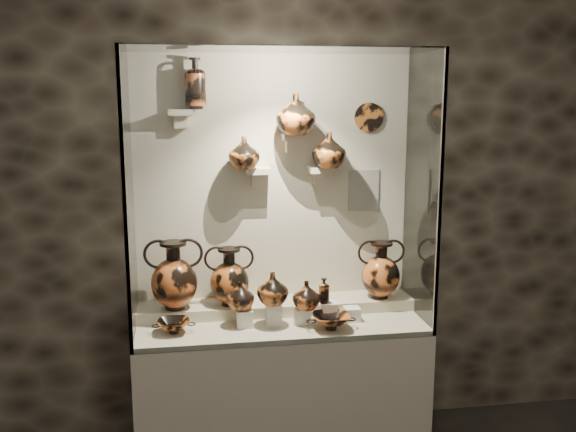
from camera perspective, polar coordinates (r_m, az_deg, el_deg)
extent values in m
cube|color=black|center=(3.97, -1.34, 2.77)|extent=(5.00, 0.02, 3.20)
cube|color=beige|center=(4.02, -0.63, -15.09)|extent=(1.70, 0.60, 0.80)
cube|color=beige|center=(3.86, -0.64, -9.54)|extent=(1.68, 0.58, 0.03)
cube|color=beige|center=(4.01, -1.01, -8.21)|extent=(1.70, 0.25, 0.10)
cube|color=beige|center=(3.96, -1.33, 2.76)|extent=(1.70, 0.03, 1.60)
cube|color=white|center=(3.37, 0.06, 1.29)|extent=(1.70, 0.01, 1.60)
cube|color=white|center=(3.63, -13.99, 1.68)|extent=(0.01, 0.60, 1.60)
cube|color=white|center=(3.87, 11.83, 2.32)|extent=(0.01, 0.60, 1.60)
cube|color=white|center=(3.62, -0.70, 14.61)|extent=(1.70, 0.60, 0.01)
cube|color=gray|center=(3.35, -14.30, 0.89)|extent=(0.02, 0.02, 1.60)
cube|color=gray|center=(3.60, 13.37, 1.63)|extent=(0.02, 0.02, 1.60)
cube|color=silver|center=(3.76, -3.89, -9.04)|extent=(0.09, 0.09, 0.10)
cube|color=silver|center=(3.78, -1.29, -8.70)|extent=(0.09, 0.09, 0.13)
cube|color=silver|center=(3.81, 1.28, -8.85)|extent=(0.09, 0.09, 0.09)
cube|color=silver|center=(3.83, 3.66, -8.50)|extent=(0.09, 0.09, 0.12)
cube|color=silver|center=(3.87, 5.70, -8.65)|extent=(0.09, 0.09, 0.08)
cube|color=beige|center=(3.82, -9.52, 9.08)|extent=(0.14, 0.12, 0.04)
cube|color=beige|center=(3.87, -2.66, 4.03)|extent=(0.14, 0.12, 0.04)
cube|color=beige|center=(3.87, 0.28, 7.03)|extent=(0.10, 0.12, 0.04)
cube|color=beige|center=(3.93, 2.87, 4.14)|extent=(0.14, 0.12, 0.04)
imported|color=#C55D25|center=(3.73, -4.25, -7.03)|extent=(0.20, 0.20, 0.17)
imported|color=#C05C21|center=(3.71, -1.38, -6.46)|extent=(0.22, 0.22, 0.19)
imported|color=#C55D25|center=(3.76, 1.64, -7.05)|extent=(0.19, 0.19, 0.17)
imported|color=#C05C21|center=(3.80, -3.93, 5.64)|extent=(0.22, 0.22, 0.19)
imported|color=#C05C21|center=(3.80, 0.69, 9.05)|extent=(0.29, 0.29, 0.24)
imported|color=#C05C21|center=(3.87, 3.67, 5.88)|extent=(0.26, 0.26, 0.21)
cylinder|color=#BC6325|center=(4.02, 7.20, 8.70)|extent=(0.18, 0.02, 0.18)
cube|color=beige|center=(4.07, 6.73, 2.29)|extent=(0.19, 0.01, 0.26)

